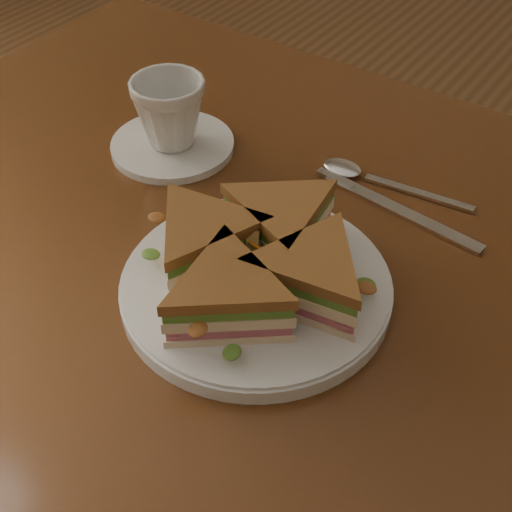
% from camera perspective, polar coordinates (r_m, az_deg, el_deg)
% --- Properties ---
extents(table, '(1.20, 0.80, 0.75)m').
position_cam_1_polar(table, '(0.81, 3.13, -5.55)').
color(table, '#3B1E0D').
rests_on(table, ground).
extents(plate, '(0.27, 0.27, 0.02)m').
position_cam_1_polar(plate, '(0.70, 0.00, -2.53)').
color(plate, white).
rests_on(plate, table).
extents(sandwich_wedges, '(0.26, 0.26, 0.06)m').
position_cam_1_polar(sandwich_wedges, '(0.67, 0.00, -0.31)').
color(sandwich_wedges, '#FFE3BC').
rests_on(sandwich_wedges, plate).
extents(crisps_mound, '(0.09, 0.09, 0.05)m').
position_cam_1_polar(crisps_mound, '(0.67, 0.00, -0.56)').
color(crisps_mound, orange).
rests_on(crisps_mound, plate).
extents(spoon, '(0.18, 0.04, 0.01)m').
position_cam_1_polar(spoon, '(0.85, 8.34, 6.49)').
color(spoon, silver).
rests_on(spoon, table).
extents(knife, '(0.22, 0.04, 0.00)m').
position_cam_1_polar(knife, '(0.81, 10.66, 3.91)').
color(knife, silver).
rests_on(knife, table).
extents(saucer, '(0.15, 0.15, 0.01)m').
position_cam_1_polar(saucer, '(0.90, -6.69, 8.78)').
color(saucer, white).
rests_on(saucer, table).
extents(coffee_cup, '(0.11, 0.11, 0.08)m').
position_cam_1_polar(coffee_cup, '(0.87, -6.93, 11.34)').
color(coffee_cup, white).
rests_on(coffee_cup, saucer).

